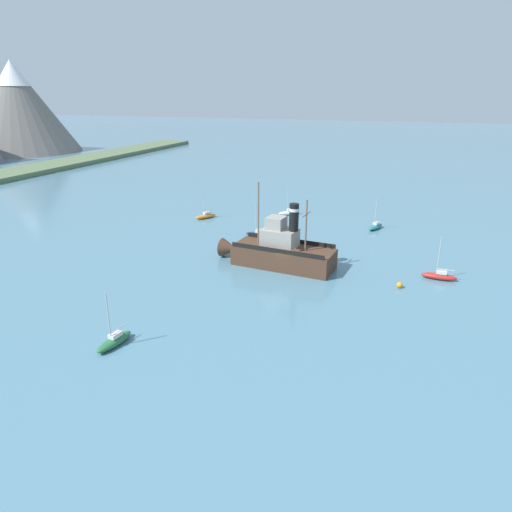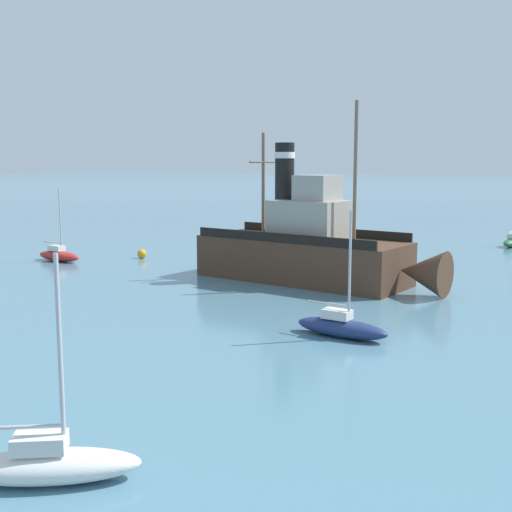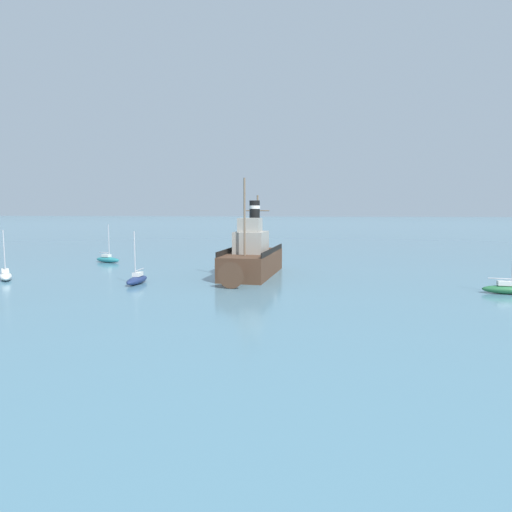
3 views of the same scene
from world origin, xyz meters
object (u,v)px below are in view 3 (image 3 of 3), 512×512
(old_tugboat, at_px, (251,258))
(sailboat_navy, at_px, (137,279))
(sailboat_green, at_px, (507,289))
(sailboat_white, at_px, (6,276))
(mooring_buoy, at_px, (279,258))
(sailboat_red, at_px, (254,254))
(sailboat_teal, at_px, (108,259))

(old_tugboat, bearing_deg, sailboat_navy, 31.62)
(sailboat_green, bearing_deg, sailboat_white, -2.52)
(sailboat_white, distance_m, mooring_buoy, 32.14)
(old_tugboat, relative_size, mooring_buoy, 22.60)
(sailboat_white, distance_m, sailboat_red, 31.94)
(sailboat_teal, distance_m, sailboat_red, 19.94)
(sailboat_white, height_order, sailboat_green, same)
(sailboat_green, relative_size, mooring_buoy, 7.55)
(sailboat_navy, xyz_separation_m, sailboat_red, (-7.99, -24.24, 0.00))
(old_tugboat, distance_m, sailboat_navy, 11.72)
(old_tugboat, xyz_separation_m, sailboat_green, (-22.17, 7.34, -1.40))
(sailboat_navy, bearing_deg, old_tugboat, -148.38)
(sailboat_green, distance_m, sailboat_red, 35.06)
(sailboat_navy, height_order, mooring_buoy, sailboat_navy)
(sailboat_green, relative_size, sailboat_teal, 1.00)
(old_tugboat, xyz_separation_m, sailboat_red, (1.92, -18.14, -1.40))
(sailboat_teal, relative_size, sailboat_red, 1.00)
(sailboat_green, bearing_deg, old_tugboat, -18.31)
(sailboat_teal, height_order, sailboat_navy, same)
(sailboat_white, xyz_separation_m, sailboat_green, (-45.76, 2.02, 0.00))
(sailboat_teal, bearing_deg, sailboat_white, 75.62)
(old_tugboat, relative_size, sailboat_teal, 2.99)
(mooring_buoy, bearing_deg, sailboat_teal, 12.29)
(sailboat_white, xyz_separation_m, sailboat_red, (-21.68, -23.46, 0.00))
(sailboat_teal, distance_m, sailboat_navy, 18.38)
(sailboat_teal, bearing_deg, sailboat_red, -153.91)
(sailboat_white, xyz_separation_m, sailboat_navy, (-13.69, 0.78, 0.00))
(old_tugboat, distance_m, sailboat_teal, 21.98)
(sailboat_green, distance_m, sailboat_navy, 32.10)
(sailboat_green, bearing_deg, sailboat_navy, -2.21)
(mooring_buoy, bearing_deg, sailboat_red, -45.70)
(sailboat_white, xyz_separation_m, sailboat_teal, (-3.77, -14.69, 0.00))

